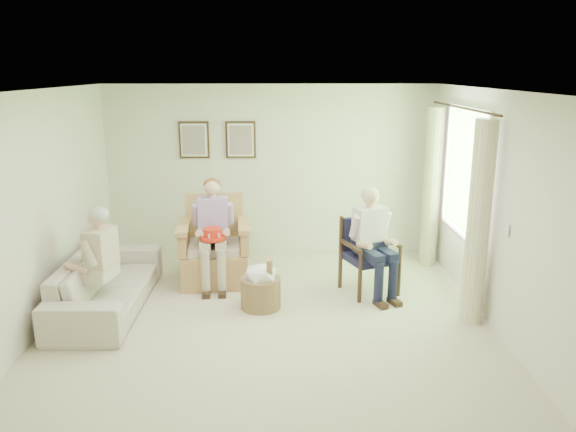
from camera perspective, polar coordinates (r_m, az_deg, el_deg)
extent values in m
plane|color=beige|center=(6.38, -1.98, -11.43)|extent=(5.50, 5.50, 0.00)
cube|color=silver|center=(8.61, -1.74, 4.60)|extent=(5.00, 0.04, 2.60)
cube|color=silver|center=(3.34, -2.99, -12.18)|extent=(5.00, 0.04, 2.60)
cube|color=silver|center=(6.48, -24.78, -0.15)|extent=(0.04, 5.50, 2.60)
cube|color=silver|center=(6.38, 20.97, 0.03)|extent=(0.04, 5.50, 2.60)
cube|color=white|center=(5.73, -2.21, 12.60)|extent=(5.00, 5.50, 0.02)
cube|color=#2D6B23|center=(7.42, 17.57, 4.25)|extent=(0.02, 1.40, 1.50)
cube|color=white|center=(7.33, 17.97, 10.25)|extent=(0.04, 1.52, 0.06)
cube|color=white|center=(7.59, 17.04, -1.54)|extent=(0.04, 1.52, 0.06)
cylinder|color=#382114|center=(7.30, 17.30, 10.45)|extent=(0.03, 2.50, 0.03)
cylinder|color=beige|center=(6.56, 18.77, -0.75)|extent=(0.34, 0.34, 2.30)
cylinder|color=beige|center=(8.38, 14.38, 2.81)|extent=(0.34, 0.34, 2.30)
cube|color=#382114|center=(8.61, -9.52, 7.63)|extent=(0.45, 0.03, 0.55)
cube|color=silver|center=(8.58, -9.54, 7.62)|extent=(0.39, 0.01, 0.49)
cube|color=tan|center=(8.58, -9.55, 7.61)|extent=(0.33, 0.01, 0.43)
cube|color=#382114|center=(8.53, -4.82, 7.72)|extent=(0.45, 0.03, 0.55)
cube|color=silver|center=(8.51, -4.83, 7.70)|extent=(0.39, 0.01, 0.49)
cube|color=tan|center=(8.50, -4.83, 7.70)|extent=(0.33, 0.01, 0.43)
cube|color=tan|center=(7.70, -7.41, -5.02)|extent=(0.86, 0.84, 0.45)
cube|color=beige|center=(7.58, -7.51, -3.11)|extent=(0.67, 0.64, 0.11)
cube|color=tan|center=(7.87, -7.27, -0.09)|extent=(0.80, 0.24, 0.67)
cube|color=tan|center=(7.64, -10.48, -2.18)|extent=(0.11, 0.77, 0.32)
cube|color=tan|center=(7.54, -4.51, -2.18)|extent=(0.11, 0.77, 0.32)
cylinder|color=black|center=(7.10, 6.28, -6.90)|extent=(0.05, 0.05, 0.41)
cylinder|color=black|center=(7.19, 10.78, -6.79)|extent=(0.05, 0.05, 0.41)
cylinder|color=black|center=(7.59, 5.80, -5.44)|extent=(0.05, 0.05, 0.41)
cylinder|color=black|center=(7.67, 10.00, -5.36)|extent=(0.05, 0.05, 0.41)
cube|color=#1A1938|center=(7.29, 8.29, -4.24)|extent=(0.54, 0.53, 0.09)
cube|color=#1A1938|center=(7.46, 8.06, -1.77)|extent=(0.51, 0.07, 0.47)
imported|color=beige|center=(7.13, -17.88, -6.45)|extent=(2.21, 0.86, 0.64)
cube|color=#BDB098|center=(7.54, -7.55, -1.93)|extent=(0.40, 0.26, 0.16)
cube|color=#AE8FCA|center=(7.48, -7.60, 0.17)|extent=(0.39, 0.24, 0.46)
sphere|color=#DDAD8E|center=(7.39, -7.71, 2.93)|extent=(0.21, 0.21, 0.21)
ellipsoid|color=brown|center=(7.41, -7.69, 3.16)|extent=(0.22, 0.22, 0.18)
cube|color=#BDB098|center=(7.35, -8.50, -2.79)|extent=(0.14, 0.44, 0.13)
cube|color=#BDB098|center=(7.33, -6.95, -2.80)|extent=(0.14, 0.44, 0.13)
cylinder|color=#BDB098|center=(7.26, -8.61, -5.56)|extent=(0.12, 0.12, 0.57)
cylinder|color=#BDB098|center=(7.24, -7.03, -5.57)|extent=(0.12, 0.12, 0.57)
cube|color=#171A34|center=(7.25, 8.33, -3.07)|extent=(0.40, 0.26, 0.16)
cube|color=silver|center=(7.19, 8.39, -0.89)|extent=(0.39, 0.24, 0.46)
sphere|color=#DDAD8E|center=(7.09, 8.51, 1.97)|extent=(0.21, 0.21, 0.21)
ellipsoid|color=#B7B2AD|center=(7.11, 8.49, 2.21)|extent=(0.22, 0.22, 0.18)
cube|color=#171A34|center=(7.04, 7.79, -4.01)|extent=(0.14, 0.44, 0.13)
cube|color=#171A34|center=(7.07, 9.40, -3.98)|extent=(0.14, 0.44, 0.13)
cylinder|color=#171A34|center=(6.95, 7.96, -6.71)|extent=(0.12, 0.12, 0.52)
cylinder|color=#171A34|center=(6.98, 9.59, -6.67)|extent=(0.12, 0.12, 0.52)
cube|color=beige|center=(6.86, -18.54, -5.27)|extent=(0.42, 0.26, 0.16)
cube|color=#C0AC94|center=(6.79, -18.68, -2.99)|extent=(0.41, 0.24, 0.46)
sphere|color=#DDAD8E|center=(6.68, -18.97, 0.00)|extent=(0.21, 0.21, 0.21)
ellipsoid|color=#B7B2AD|center=(6.70, -18.92, 0.27)|extent=(0.22, 0.22, 0.18)
cube|color=beige|center=(6.71, -19.88, -6.29)|extent=(0.14, 0.44, 0.13)
cube|color=beige|center=(6.65, -18.24, -6.34)|extent=(0.14, 0.44, 0.13)
cylinder|color=beige|center=(6.63, -20.24, -8.90)|extent=(0.12, 0.12, 0.46)
cylinder|color=beige|center=(6.57, -18.57, -8.98)|extent=(0.12, 0.12, 0.46)
cylinder|color=red|center=(7.25, -7.64, -2.18)|extent=(0.34, 0.34, 0.04)
cylinder|color=red|center=(7.24, -7.65, -1.73)|extent=(0.24, 0.24, 0.12)
cube|color=white|center=(7.22, -6.64, -1.73)|extent=(0.04, 0.01, 0.05)
cube|color=white|center=(7.32, -6.94, -1.51)|extent=(0.03, 0.04, 0.05)
cube|color=white|center=(7.36, -7.76, -1.45)|extent=(0.02, 0.05, 0.05)
cube|color=white|center=(7.30, -8.50, -1.61)|extent=(0.04, 0.03, 0.05)
cube|color=white|center=(7.20, -8.61, -1.85)|extent=(0.04, 0.03, 0.05)
cube|color=white|center=(7.12, -7.99, -2.01)|extent=(0.02, 0.05, 0.05)
cube|color=white|center=(7.13, -7.11, -1.95)|extent=(0.03, 0.04, 0.05)
cylinder|color=tan|center=(6.85, -2.79, -7.79)|extent=(0.62, 0.62, 0.38)
ellipsoid|color=white|center=(6.76, -2.82, -5.89)|extent=(0.43, 0.43, 0.26)
cylinder|color=#A57F56|center=(6.71, -1.90, -6.05)|extent=(0.19, 0.35, 0.56)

